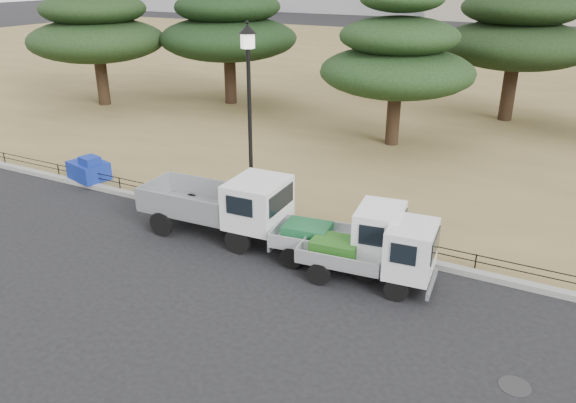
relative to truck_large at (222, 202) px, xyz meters
The scene contains 14 objects.
ground 2.72m from the truck_large, 39.99° to the right, with size 220.00×220.00×0.00m, color black.
lawn 29.07m from the truck_large, 86.21° to the left, with size 120.00×56.00×0.15m, color olive.
curb 2.37m from the truck_large, 27.20° to the left, with size 120.00×0.25×0.16m, color gray.
truck_large is the anchor object (origin of this frame).
truck_kei_front 3.86m from the truck_large, ahead, with size 3.47×1.81×1.76m.
truck_kei_rear 4.85m from the truck_large, ahead, with size 3.37×1.68×1.70m.
street_lamp 3.21m from the truck_large, 81.22° to the left, with size 0.51×0.51×5.68m.
pipe_fence 2.32m from the truck_large, 30.63° to the left, with size 38.00×0.04×0.40m.
tarp_pile 6.84m from the truck_large, 168.78° to the left, with size 1.58×1.31×0.92m.
manhole 8.94m from the truck_large, 18.47° to the right, with size 0.60×0.60×0.01m, color #2D2D30.
pine_west_far 18.61m from the truck_large, 145.02° to the left, with size 7.20×7.20×7.27m.
pine_west_near 17.01m from the truck_large, 122.43° to the left, with size 7.40×7.40×7.40m.
pine_center_left 11.14m from the truck_large, 81.56° to the left, with size 6.38×6.38×6.49m.
pine_center_right 18.48m from the truck_large, 73.06° to the left, with size 7.18×7.18×7.62m.
Camera 1 is at (6.64, -10.57, 7.26)m, focal length 35.00 mm.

